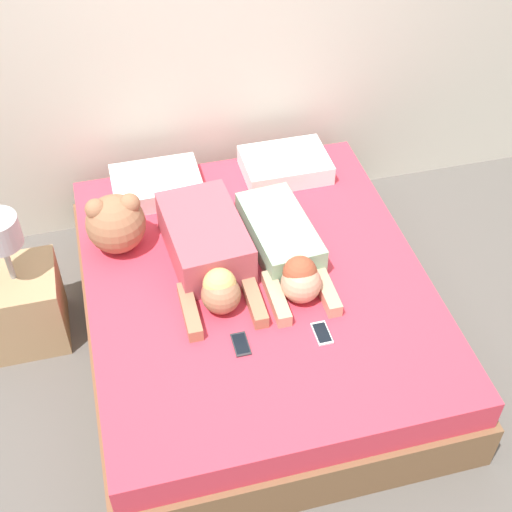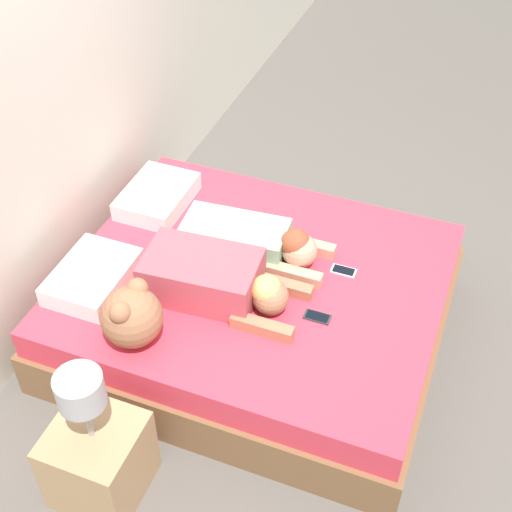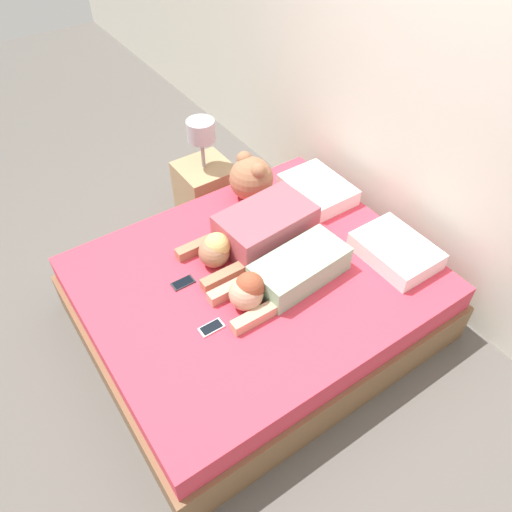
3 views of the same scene
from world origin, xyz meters
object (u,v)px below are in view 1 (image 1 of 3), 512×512
nightstand (21,300)px  person_right (286,250)px  pillow_head_right (285,165)px  cell_phone_right (322,333)px  pillow_head_left (157,185)px  bed (256,308)px  cell_phone_left (241,344)px  person_left (208,250)px  plush_toy (116,222)px

nightstand → person_right: bearing=-10.9°
pillow_head_right → cell_phone_right: (-0.18, -1.26, -0.05)m
pillow_head_left → bed: bearing=-64.4°
pillow_head_left → cell_phone_left: bearing=-80.4°
pillow_head_left → cell_phone_right: 1.40m
person_left → cell_phone_left: (0.04, -0.56, -0.11)m
bed → person_right: size_ratio=2.41×
person_right → cell_phone_right: bearing=-86.6°
pillow_head_right → cell_phone_left: size_ratio=3.59×
pillow_head_right → plush_toy: 1.13m
pillow_head_left → person_left: (0.17, -0.67, 0.06)m
cell_phone_left → nightstand: bearing=144.1°
cell_phone_left → plush_toy: bearing=119.8°
pillow_head_right → person_left: bearing=-132.2°
person_left → person_right: size_ratio=1.02×
pillow_head_right → person_left: size_ratio=0.57×
nightstand → person_left: bearing=-10.9°
pillow_head_left → person_left: size_ratio=0.57×
person_left → plush_toy: bearing=148.4°
plush_toy → nightstand: 0.68m
pillow_head_right → person_right: person_right is taller
person_left → cell_phone_right: (0.43, -0.59, -0.11)m
cell_phone_left → cell_phone_right: size_ratio=1.00×
cell_phone_right → plush_toy: (-0.87, 0.86, 0.16)m
plush_toy → person_left: bearing=-31.6°
person_left → nightstand: size_ratio=1.05×
nightstand → bed: bearing=-15.4°
cell_phone_right → nightstand: bearing=151.3°
cell_phone_left → person_right: bearing=53.2°
nightstand → plush_toy: bearing=7.6°
person_right → cell_phone_right: person_right is taller
pillow_head_right → plush_toy: size_ratio=1.52×
person_left → bed: bearing=-33.0°
person_left → cell_phone_right: bearing=-54.0°
pillow_head_left → pillow_head_right: (0.78, 0.00, 0.00)m
pillow_head_right → plush_toy: bearing=-159.0°
pillow_head_right → cell_phone_right: pillow_head_right is taller
person_right → nightstand: (-1.40, 0.27, -0.30)m
person_left → pillow_head_left: bearing=104.3°
pillow_head_left → pillow_head_right: same height
pillow_head_right → cell_phone_right: size_ratio=3.59×
pillow_head_left → cell_phone_right: (0.60, -1.26, -0.05)m
pillow_head_left → cell_phone_right: bearing=-64.6°
pillow_head_left → cell_phone_left: 1.25m
bed → pillow_head_left: size_ratio=4.17×
plush_toy → nightstand: nightstand is taller
cell_phone_right → bed: bearing=115.1°
person_right → cell_phone_left: bearing=-126.8°
nightstand → pillow_head_right: bearing=16.5°
person_left → person_right: 0.41m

